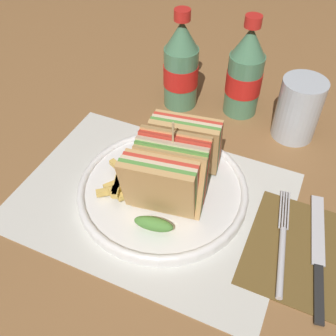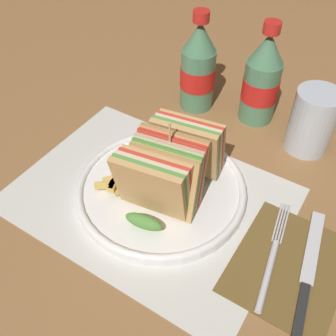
{
  "view_description": "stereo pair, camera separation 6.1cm",
  "coord_description": "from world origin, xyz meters",
  "px_view_note": "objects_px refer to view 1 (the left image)",
  "views": [
    {
      "loc": [
        0.2,
        -0.35,
        0.47
      ],
      "look_at": [
        0.03,
        0.04,
        0.04
      ],
      "focal_mm": 42.0,
      "sensor_mm": 36.0,
      "label": 1
    },
    {
      "loc": [
        0.26,
        -0.32,
        0.47
      ],
      "look_at": [
        0.03,
        0.04,
        0.04
      ],
      "focal_mm": 42.0,
      "sensor_mm": 36.0,
      "label": 2
    }
  ],
  "objects_px": {
    "club_sandwich": "(173,168)",
    "knife": "(318,254)",
    "coke_bottle_near": "(181,67)",
    "glass_near": "(298,109)",
    "fork": "(282,250)",
    "coke_bottle_far": "(245,74)",
    "plate_main": "(163,190)"
  },
  "relations": [
    {
      "from": "plate_main",
      "to": "coke_bottle_near",
      "type": "xyz_separation_m",
      "value": [
        -0.07,
        0.24,
        0.07
      ]
    },
    {
      "from": "fork",
      "to": "knife",
      "type": "distance_m",
      "value": 0.05
    },
    {
      "from": "coke_bottle_far",
      "to": "knife",
      "type": "bearing_deg",
      "value": -54.77
    },
    {
      "from": "knife",
      "to": "glass_near",
      "type": "height_order",
      "value": "glass_near"
    },
    {
      "from": "club_sandwich",
      "to": "fork",
      "type": "bearing_deg",
      "value": -9.43
    },
    {
      "from": "plate_main",
      "to": "coke_bottle_near",
      "type": "height_order",
      "value": "coke_bottle_near"
    },
    {
      "from": "coke_bottle_near",
      "to": "glass_near",
      "type": "xyz_separation_m",
      "value": [
        0.23,
        -0.01,
        -0.03
      ]
    },
    {
      "from": "knife",
      "to": "fork",
      "type": "bearing_deg",
      "value": -172.13
    },
    {
      "from": "coke_bottle_far",
      "to": "glass_near",
      "type": "xyz_separation_m",
      "value": [
        0.11,
        -0.03,
        -0.03
      ]
    },
    {
      "from": "coke_bottle_near",
      "to": "glass_near",
      "type": "bearing_deg",
      "value": -1.31
    },
    {
      "from": "club_sandwich",
      "to": "knife",
      "type": "height_order",
      "value": "club_sandwich"
    },
    {
      "from": "fork",
      "to": "coke_bottle_far",
      "type": "xyz_separation_m",
      "value": [
        -0.15,
        0.29,
        0.07
      ]
    },
    {
      "from": "club_sandwich",
      "to": "fork",
      "type": "relative_size",
      "value": 1.02
    },
    {
      "from": "coke_bottle_near",
      "to": "coke_bottle_far",
      "type": "xyz_separation_m",
      "value": [
        0.12,
        0.03,
        0.0
      ]
    },
    {
      "from": "glass_near",
      "to": "fork",
      "type": "bearing_deg",
      "value": -81.35
    },
    {
      "from": "club_sandwich",
      "to": "coke_bottle_near",
      "type": "xyz_separation_m",
      "value": [
        -0.09,
        0.24,
        0.01
      ]
    },
    {
      "from": "knife",
      "to": "coke_bottle_near",
      "type": "xyz_separation_m",
      "value": [
        -0.31,
        0.25,
        0.08
      ]
    },
    {
      "from": "fork",
      "to": "coke_bottle_near",
      "type": "relative_size",
      "value": 0.95
    },
    {
      "from": "knife",
      "to": "coke_bottle_near",
      "type": "bearing_deg",
      "value": 131.35
    },
    {
      "from": "coke_bottle_near",
      "to": "coke_bottle_far",
      "type": "relative_size",
      "value": 1.0
    },
    {
      "from": "club_sandwich",
      "to": "coke_bottle_far",
      "type": "relative_size",
      "value": 0.97
    },
    {
      "from": "club_sandwich",
      "to": "fork",
      "type": "height_order",
      "value": "club_sandwich"
    },
    {
      "from": "fork",
      "to": "coke_bottle_far",
      "type": "height_order",
      "value": "coke_bottle_far"
    },
    {
      "from": "plate_main",
      "to": "coke_bottle_near",
      "type": "relative_size",
      "value": 1.39
    },
    {
      "from": "club_sandwich",
      "to": "glass_near",
      "type": "relative_size",
      "value": 1.65
    },
    {
      "from": "plate_main",
      "to": "fork",
      "type": "height_order",
      "value": "plate_main"
    },
    {
      "from": "glass_near",
      "to": "knife",
      "type": "bearing_deg",
      "value": -70.62
    },
    {
      "from": "club_sandwich",
      "to": "fork",
      "type": "distance_m",
      "value": 0.19
    },
    {
      "from": "knife",
      "to": "glass_near",
      "type": "bearing_deg",
      "value": 99.66
    },
    {
      "from": "club_sandwich",
      "to": "coke_bottle_far",
      "type": "xyz_separation_m",
      "value": [
        0.03,
        0.26,
        0.01
      ]
    },
    {
      "from": "coke_bottle_far",
      "to": "fork",
      "type": "bearing_deg",
      "value": -63.02
    },
    {
      "from": "plate_main",
      "to": "club_sandwich",
      "type": "height_order",
      "value": "club_sandwich"
    }
  ]
}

